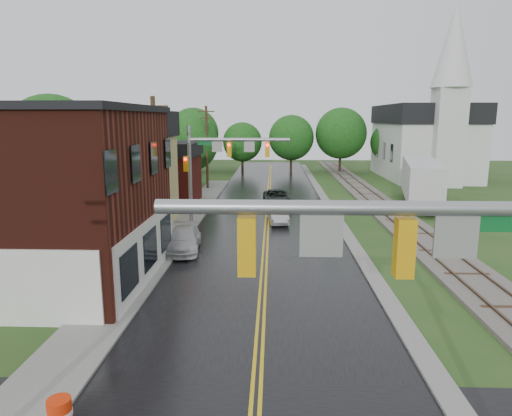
# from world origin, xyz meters

# --- Properties ---
(main_road) EXTENTS (10.00, 90.00, 0.02)m
(main_road) POSITION_xyz_m (0.00, 30.00, 0.00)
(main_road) COLOR black
(main_road) RESTS_ON ground
(curb_right) EXTENTS (0.80, 70.00, 0.12)m
(curb_right) POSITION_xyz_m (5.40, 35.00, 0.00)
(curb_right) COLOR gray
(curb_right) RESTS_ON ground
(sidewalk_left) EXTENTS (2.40, 50.00, 0.12)m
(sidewalk_left) POSITION_xyz_m (-6.20, 25.00, 0.00)
(sidewalk_left) COLOR gray
(sidewalk_left) RESTS_ON ground
(yellow_house) EXTENTS (8.00, 7.00, 6.40)m
(yellow_house) POSITION_xyz_m (-11.00, 26.00, 3.20)
(yellow_house) COLOR tan
(yellow_house) RESTS_ON ground
(darkred_building) EXTENTS (7.00, 6.00, 4.40)m
(darkred_building) POSITION_xyz_m (-10.00, 35.00, 2.20)
(darkred_building) COLOR #3F0F0C
(darkred_building) RESTS_ON ground
(church) EXTENTS (10.40, 18.40, 20.00)m
(church) POSITION_xyz_m (20.00, 53.74, 5.83)
(church) COLOR silver
(church) RESTS_ON ground
(railroad) EXTENTS (3.20, 80.00, 0.30)m
(railroad) POSITION_xyz_m (10.00, 35.00, 0.11)
(railroad) COLOR #59544C
(railroad) RESTS_ON ground
(traffic_signal_near) EXTENTS (7.34, 0.30, 7.20)m
(traffic_signal_near) POSITION_xyz_m (3.47, 2.00, 4.97)
(traffic_signal_near) COLOR gray
(traffic_signal_near) RESTS_ON ground
(traffic_signal_far) EXTENTS (7.34, 0.43, 7.20)m
(traffic_signal_far) POSITION_xyz_m (-3.47, 27.00, 4.97)
(traffic_signal_far) COLOR gray
(traffic_signal_far) RESTS_ON ground
(utility_pole_b) EXTENTS (1.80, 0.28, 9.00)m
(utility_pole_b) POSITION_xyz_m (-6.80, 22.00, 4.72)
(utility_pole_b) COLOR #382616
(utility_pole_b) RESTS_ON ground
(utility_pole_c) EXTENTS (1.80, 0.28, 9.00)m
(utility_pole_c) POSITION_xyz_m (-6.80, 44.00, 4.72)
(utility_pole_c) COLOR #382616
(utility_pole_c) RESTS_ON ground
(tree_left_b) EXTENTS (7.60, 7.60, 9.69)m
(tree_left_b) POSITION_xyz_m (-17.85, 31.90, 5.72)
(tree_left_b) COLOR black
(tree_left_b) RESTS_ON ground
(tree_left_c) EXTENTS (6.00, 6.00, 7.65)m
(tree_left_c) POSITION_xyz_m (-13.85, 39.90, 4.51)
(tree_left_c) COLOR black
(tree_left_c) RESTS_ON ground
(tree_left_e) EXTENTS (6.40, 6.40, 8.16)m
(tree_left_e) POSITION_xyz_m (-8.85, 45.90, 4.81)
(tree_left_e) COLOR black
(tree_left_e) RESTS_ON ground
(suv_dark) EXTENTS (2.66, 5.21, 1.41)m
(suv_dark) POSITION_xyz_m (0.80, 34.31, 0.70)
(suv_dark) COLOR black
(suv_dark) RESTS_ON ground
(sedan_silver) EXTENTS (1.72, 3.86, 1.23)m
(sedan_silver) POSITION_xyz_m (0.80, 27.60, 0.62)
(sedan_silver) COLOR #A4A3A8
(sedan_silver) RESTS_ON ground
(pickup_white) EXTENTS (2.30, 4.76, 1.34)m
(pickup_white) POSITION_xyz_m (-4.80, 20.05, 0.67)
(pickup_white) COLOR silver
(pickup_white) RESTS_ON ground
(semi_trailer) EXTENTS (5.43, 12.85, 3.94)m
(semi_trailer) POSITION_xyz_m (13.69, 35.27, 2.33)
(semi_trailer) COLOR black
(semi_trailer) RESTS_ON ground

